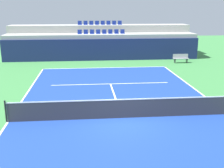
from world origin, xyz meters
TOP-DOWN VIEW (x-y plane):
  - ground_plane at (0.00, 0.00)m, footprint 80.00×80.00m
  - court_surface at (0.00, 0.00)m, footprint 11.00×24.00m
  - baseline_far at (0.00, 11.95)m, footprint 11.00×0.10m
  - sideline_left at (-5.45, 0.00)m, footprint 0.10×24.00m
  - service_line_far at (0.00, 6.40)m, footprint 8.26×0.10m
  - centre_service_line at (0.00, 3.20)m, footprint 0.10×6.40m
  - back_wall at (0.00, 15.69)m, footprint 19.87×0.30m
  - stands_tier_lower at (0.00, 17.04)m, footprint 19.87×2.40m
  - stands_tier_upper at (0.00, 19.44)m, footprint 19.87×2.40m
  - seating_row_lower at (0.00, 17.13)m, footprint 4.94×0.44m
  - seating_row_upper at (0.00, 19.53)m, footprint 4.94×0.44m
  - tennis_net at (0.00, 0.00)m, footprint 11.08×0.08m
  - player_bench at (7.53, 13.65)m, footprint 1.50×0.40m

SIDE VIEW (x-z plane):
  - ground_plane at x=0.00m, z-range 0.00..0.00m
  - court_surface at x=0.00m, z-range 0.00..0.01m
  - baseline_far at x=0.00m, z-range 0.01..0.01m
  - sideline_left at x=-5.45m, z-range 0.01..0.01m
  - service_line_far at x=0.00m, z-range 0.01..0.01m
  - centre_service_line at x=0.00m, z-range 0.01..0.01m
  - player_bench at x=7.53m, z-range 0.08..0.93m
  - tennis_net at x=0.00m, z-range -0.03..1.04m
  - back_wall at x=0.00m, z-range 0.00..2.17m
  - stands_tier_lower at x=0.00m, z-range 0.00..2.57m
  - stands_tier_upper at x=0.00m, z-range 0.00..3.35m
  - seating_row_lower at x=0.00m, z-range 2.47..2.91m
  - seating_row_upper at x=0.00m, z-range 3.26..3.70m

